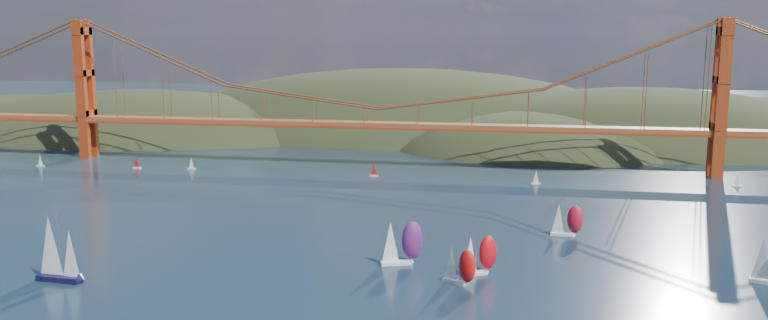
{
  "coord_description": "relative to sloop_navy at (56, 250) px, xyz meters",
  "views": [
    {
      "loc": [
        51.64,
        -94.54,
        50.52
      ],
      "look_at": [
        18.24,
        90.0,
        18.19
      ],
      "focal_mm": 35.0,
      "sensor_mm": 36.0,
      "label": 1
    }
  ],
  "objects": [
    {
      "name": "distant_boat_4",
      "position": [
        163.44,
        125.29,
        -4.22
      ],
      "size": [
        3.0,
        2.0,
        4.7
      ],
      "color": "silver",
      "rests_on": "ground"
    },
    {
      "name": "racer_0",
      "position": [
        81.06,
        12.56,
        -2.54
      ],
      "size": [
        7.63,
        5.94,
        8.65
      ],
      "rotation": [
        0.0,
        0.0,
        -0.52
      ],
      "color": "silver",
      "rests_on": "ground"
    },
    {
      "name": "bridge",
      "position": [
        38.61,
        141.84,
        25.6
      ],
      "size": [
        552.0,
        12.0,
        55.0
      ],
      "color": "#994623",
      "rests_on": "ground"
    },
    {
      "name": "distant_boat_3",
      "position": [
        -26.77,
        122.66,
        -4.22
      ],
      "size": [
        3.0,
        2.0,
        4.7
      ],
      "color": "silver",
      "rests_on": "ground"
    },
    {
      "name": "racer_1",
      "position": [
        84.68,
        19.42,
        -2.23
      ],
      "size": [
        8.16,
        6.56,
        9.32
      ],
      "rotation": [
        0.0,
        0.0,
        0.55
      ],
      "color": "silver",
      "rests_on": "ground"
    },
    {
      "name": "distant_boat_8",
      "position": [
        98.39,
        117.38,
        -4.22
      ],
      "size": [
        3.0,
        2.0,
        4.7
      ],
      "color": "silver",
      "rests_on": "ground"
    },
    {
      "name": "distant_boat_2",
      "position": [
        -47.63,
        120.72,
        -4.22
      ],
      "size": [
        3.0,
        2.0,
        4.7
      ],
      "color": "silver",
      "rests_on": "ground"
    },
    {
      "name": "distant_boat_1",
      "position": [
        -85.66,
        118.14,
        -4.22
      ],
      "size": [
        3.0,
        2.0,
        4.7
      ],
      "color": "silver",
      "rests_on": "ground"
    },
    {
      "name": "sloop_navy",
      "position": [
        0.0,
        0.0,
        0.0
      ],
      "size": [
        9.79,
        5.71,
        15.02
      ],
      "rotation": [
        0.0,
        0.0,
        -0.06
      ],
      "color": "black",
      "rests_on": "ground"
    },
    {
      "name": "racer_3",
      "position": [
        104.51,
        53.66,
        -2.38
      ],
      "size": [
        7.93,
        3.47,
        9.0
      ],
      "rotation": [
        0.0,
        0.0,
        -0.09
      ],
      "color": "white",
      "rests_on": "ground"
    },
    {
      "name": "distant_boat_9",
      "position": [
        42.35,
        121.67,
        -4.22
      ],
      "size": [
        3.0,
        2.0,
        4.7
      ],
      "color": "silver",
      "rests_on": "ground"
    },
    {
      "name": "racer_rwb",
      "position": [
        67.52,
        23.35,
        -1.51
      ],
      "size": [
        9.69,
        6.27,
        10.83
      ],
      "rotation": [
        0.0,
        0.0,
        0.35
      ],
      "color": "white",
      "rests_on": "ground"
    },
    {
      "name": "headlands",
      "position": [
        85.3,
        240.12,
        -19.09
      ],
      "size": [
        725.0,
        225.0,
        96.0
      ],
      "color": "black",
      "rests_on": "ground"
    }
  ]
}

